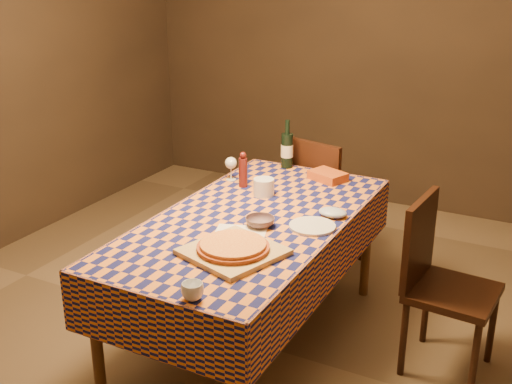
% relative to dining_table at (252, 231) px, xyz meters
% --- Properties ---
extents(room, '(5.00, 5.10, 2.70)m').
position_rel_dining_table_xyz_m(room, '(0.00, 0.00, 0.66)').
color(room, brown).
rests_on(room, ground).
extents(dining_table, '(0.94, 1.84, 0.77)m').
position_rel_dining_table_xyz_m(dining_table, '(0.00, 0.00, 0.00)').
color(dining_table, brown).
rests_on(dining_table, ground).
extents(cutting_board, '(0.50, 0.50, 0.02)m').
position_rel_dining_table_xyz_m(cutting_board, '(0.13, -0.42, 0.09)').
color(cutting_board, tan).
rests_on(cutting_board, dining_table).
extents(pizza, '(0.34, 0.34, 0.03)m').
position_rel_dining_table_xyz_m(pizza, '(0.13, -0.42, 0.12)').
color(pizza, '#913A18').
rests_on(pizza, cutting_board).
extents(pepper_mill, '(0.06, 0.06, 0.22)m').
position_rel_dining_table_xyz_m(pepper_mill, '(-0.27, 0.41, 0.18)').
color(pepper_mill, '#4A1311').
rests_on(pepper_mill, dining_table).
extents(bowl, '(0.17, 0.17, 0.05)m').
position_rel_dining_table_xyz_m(bowl, '(0.09, -0.07, 0.10)').
color(bowl, '#5C454D').
rests_on(bowl, dining_table).
extents(wine_glass, '(0.07, 0.07, 0.15)m').
position_rel_dining_table_xyz_m(wine_glass, '(-0.39, 0.48, 0.18)').
color(wine_glass, silver).
rests_on(wine_glass, dining_table).
extents(wine_bottle, '(0.10, 0.10, 0.31)m').
position_rel_dining_table_xyz_m(wine_bottle, '(-0.20, 0.86, 0.19)').
color(wine_bottle, black).
rests_on(wine_bottle, dining_table).
extents(deli_tub, '(0.13, 0.13, 0.10)m').
position_rel_dining_table_xyz_m(deli_tub, '(-0.10, 0.33, 0.13)').
color(deli_tub, silver).
rests_on(deli_tub, dining_table).
extents(takeout_container, '(0.25, 0.22, 0.05)m').
position_rel_dining_table_xyz_m(takeout_container, '(0.13, 0.75, 0.10)').
color(takeout_container, '#B44A17').
rests_on(takeout_container, dining_table).
extents(white_plate, '(0.29, 0.29, 0.01)m').
position_rel_dining_table_xyz_m(white_plate, '(0.33, 0.03, 0.08)').
color(white_plate, silver).
rests_on(white_plate, dining_table).
extents(tumbler, '(0.09, 0.09, 0.07)m').
position_rel_dining_table_xyz_m(tumbler, '(0.18, -0.85, 0.11)').
color(tumbler, white).
rests_on(tumbler, dining_table).
extents(flour_patch, '(0.30, 0.27, 0.00)m').
position_rel_dining_table_xyz_m(flour_patch, '(0.04, -0.20, 0.08)').
color(flour_patch, silver).
rests_on(flour_patch, dining_table).
extents(flour_bag, '(0.17, 0.13, 0.04)m').
position_rel_dining_table_xyz_m(flour_bag, '(0.37, 0.22, 0.10)').
color(flour_bag, '#A6B9D5').
rests_on(flour_bag, dining_table).
extents(chair_far, '(0.51, 0.51, 0.93)m').
position_rel_dining_table_xyz_m(chair_far, '(-0.03, 1.08, -0.17)').
color(chair_far, black).
rests_on(chair_far, ground).
extents(chair_right, '(0.46, 0.45, 0.93)m').
position_rel_dining_table_xyz_m(chair_right, '(0.94, 0.28, -0.17)').
color(chair_right, black).
rests_on(chair_right, ground).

